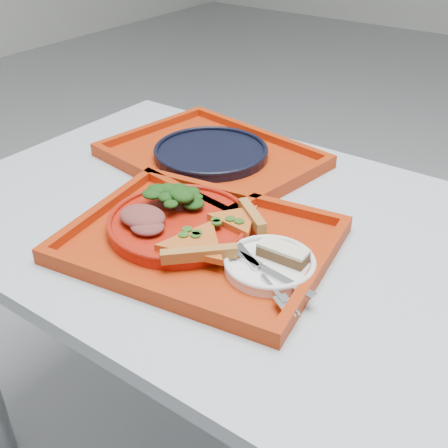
{
  "coord_description": "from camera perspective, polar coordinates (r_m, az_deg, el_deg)",
  "views": [
    {
      "loc": [
        0.31,
        -0.76,
        1.31
      ],
      "look_at": [
        -0.19,
        -0.06,
        0.78
      ],
      "focal_mm": 45.0,
      "sensor_mm": 36.0,
      "label": 1
    }
  ],
  "objects": [
    {
      "name": "pizza_slice_a",
      "position": [
        0.94,
        -2.81,
        -1.83
      ],
      "size": [
        0.19,
        0.19,
        0.02
      ],
      "primitive_type": null,
      "rotation": [
        0.0,
        0.0,
        2.35
      ],
      "color": "orange",
      "rests_on": "dinner_plate"
    },
    {
      "name": "tray_far",
      "position": [
        1.3,
        -1.32,
        6.61
      ],
      "size": [
        0.5,
        0.41,
        0.01
      ],
      "primitive_type": "cube",
      "rotation": [
        0.0,
        0.0,
        -0.15
      ],
      "color": "#A62908",
      "rests_on": "table"
    },
    {
      "name": "fork",
      "position": [
        0.89,
        3.82,
        -5.08
      ],
      "size": [
        0.17,
        0.11,
        0.01
      ],
      "primitive_type": "cube",
      "rotation": [
        0.0,
        0.0,
        -0.53
      ],
      "color": "silver",
      "rests_on": "side_plate"
    },
    {
      "name": "dinner_plate",
      "position": [
        1.03,
        -4.57,
        -0.06
      ],
      "size": [
        0.26,
        0.26,
        0.02
      ],
      "primitive_type": "cylinder",
      "color": "#A4190A",
      "rests_on": "tray_main"
    },
    {
      "name": "salad_heap",
      "position": [
        1.06,
        -5.11,
        2.96
      ],
      "size": [
        0.09,
        0.08,
        0.05
      ],
      "primitive_type": "ellipsoid",
      "color": "black",
      "rests_on": "dinner_plate"
    },
    {
      "name": "navy_plate",
      "position": [
        1.3,
        -1.33,
        7.16
      ],
      "size": [
        0.26,
        0.26,
        0.02
      ],
      "primitive_type": "cylinder",
      "color": "black",
      "rests_on": "tray_far"
    },
    {
      "name": "knife",
      "position": [
        0.9,
        4.41,
        -4.68
      ],
      "size": [
        0.19,
        0.04,
        0.01
      ],
      "primitive_type": "cube",
      "rotation": [
        0.0,
        0.0,
        -0.14
      ],
      "color": "silver",
      "rests_on": "side_plate"
    },
    {
      "name": "side_plate",
      "position": [
        0.92,
        4.65,
        -4.28
      ],
      "size": [
        0.15,
        0.15,
        0.01
      ],
      "primitive_type": "cylinder",
      "color": "white",
      "rests_on": "tray_main"
    },
    {
      "name": "tray_main",
      "position": [
        1.0,
        -2.47,
        -2.01
      ],
      "size": [
        0.5,
        0.41,
        0.01
      ],
      "primitive_type": "cube",
      "rotation": [
        0.0,
        0.0,
        0.15
      ],
      "color": "#A62908",
      "rests_on": "table"
    },
    {
      "name": "pizza_slice_b",
      "position": [
        1.01,
        1.37,
        0.63
      ],
      "size": [
        0.15,
        0.15,
        0.02
      ],
      "primitive_type": null,
      "rotation": [
        0.0,
        0.0,
        4.08
      ],
      "color": "orange",
      "rests_on": "dinner_plate"
    },
    {
      "name": "meat_portion",
      "position": [
        1.02,
        -8.29,
        0.77
      ],
      "size": [
        0.09,
        0.07,
        0.03
      ],
      "primitive_type": "ellipsoid",
      "color": "brown",
      "rests_on": "dinner_plate"
    },
    {
      "name": "dessert_bar",
      "position": [
        0.92,
        6.02,
        -2.91
      ],
      "size": [
        0.08,
        0.04,
        0.02
      ],
      "rotation": [
        0.0,
        0.0,
        0.04
      ],
      "color": "#4C2B19",
      "rests_on": "side_plate"
    },
    {
      "name": "table",
      "position": [
        1.04,
        10.5,
        -6.5
      ],
      "size": [
        1.6,
        0.8,
        0.75
      ],
      "color": "#A1A9B4",
      "rests_on": "ground"
    }
  ]
}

